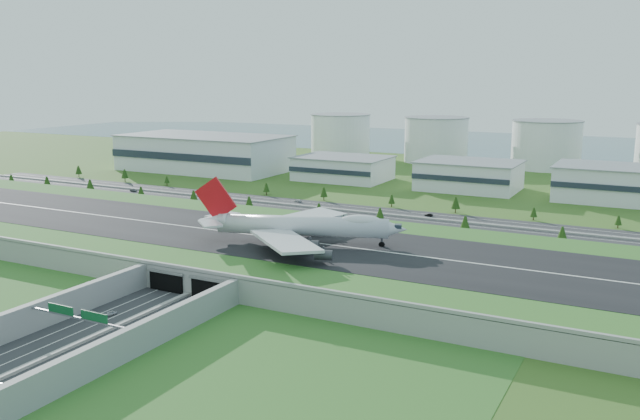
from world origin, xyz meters
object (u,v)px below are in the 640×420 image
at_px(boeing_747, 301,226).
at_px(car_0, 109,313).
at_px(car_5, 429,215).
at_px(car_7, 298,201).
at_px(car_4, 133,190).
at_px(car_2, 143,336).
at_px(fuel_tank_a, 340,136).

relative_size(boeing_747, car_0, 18.12).
xyz_separation_m(car_5, car_7, (-76.47, 3.61, 0.05)).
relative_size(car_0, car_7, 0.83).
bearing_deg(car_7, car_4, -57.83).
distance_m(boeing_747, car_7, 125.74).
bearing_deg(car_4, car_0, -131.57).
bearing_deg(car_2, car_0, -14.03).
height_order(car_2, car_5, car_5).
height_order(boeing_747, car_2, boeing_747).
bearing_deg(car_0, car_5, 92.31).
height_order(boeing_747, car_0, boeing_747).
distance_m(car_2, car_7, 199.59).
xyz_separation_m(fuel_tank_a, boeing_747, (134.89, -312.70, -2.62)).
height_order(car_2, car_4, car_4).
xyz_separation_m(car_0, car_4, (-142.76, 165.11, 0.14)).
distance_m(car_0, car_5, 181.84).
distance_m(boeing_747, car_5, 106.65).
xyz_separation_m(car_4, car_5, (180.22, 12.83, -0.17)).
height_order(boeing_747, car_5, boeing_747).
distance_m(car_4, car_5, 180.68).
xyz_separation_m(boeing_747, car_2, (-2.62, -82.12, -14.09)).
bearing_deg(car_2, boeing_747, -82.42).
bearing_deg(boeing_747, car_2, -110.05).
bearing_deg(fuel_tank_a, boeing_747, -66.67).
bearing_deg(fuel_tank_a, car_7, -70.42).
xyz_separation_m(fuel_tank_a, car_0, (111.68, -385.89, -16.66)).
height_order(fuel_tank_a, car_5, fuel_tank_a).
height_order(fuel_tank_a, car_2, fuel_tank_a).
bearing_deg(boeing_747, car_4, 132.79).
height_order(fuel_tank_a, car_4, fuel_tank_a).
xyz_separation_m(car_0, car_5, (37.46, 177.94, -0.03)).
bearing_deg(car_0, car_7, 116.32).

